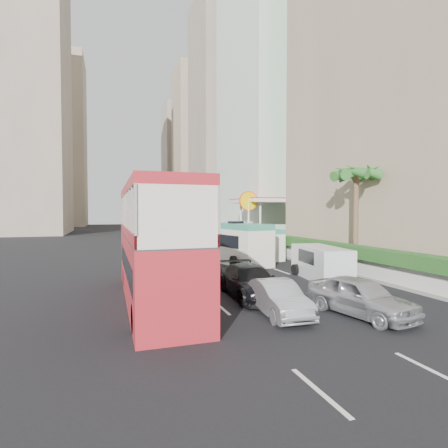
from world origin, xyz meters
name	(u,v)px	position (x,y,z in m)	size (l,w,h in m)	color
ground_plane	(278,291)	(0.00, 0.00, 0.00)	(200.00, 200.00, 0.00)	black
double_decker_bus	(155,243)	(-6.00, 0.00, 2.53)	(2.50, 11.00, 5.06)	red
car_silver_lane_a	(277,315)	(-1.85, -3.58, 0.00)	(1.36, 3.91, 1.29)	#AFB2B6
car_silver_lane_b	(360,316)	(1.03, -4.68, 0.00)	(1.75, 4.34, 1.48)	#AFB2B6
car_black	(250,297)	(-1.80, -0.72, 0.00)	(2.03, 5.00, 1.45)	black
van_asset	(209,254)	(0.88, 15.62, 0.00)	(2.31, 5.01, 1.39)	silver
minibus_near	(236,243)	(1.28, 9.57, 1.52)	(2.28, 6.85, 3.03)	silver
minibus_far	(257,243)	(3.97, 11.71, 1.25)	(1.88, 5.64, 2.50)	silver
panel_van_near	(321,263)	(3.87, 2.14, 0.93)	(1.86, 4.65, 1.86)	silver
panel_van_far	(226,238)	(4.53, 21.78, 0.93)	(1.85, 4.63, 1.85)	silver
sidewalk	(251,242)	(9.00, 25.00, 0.09)	(6.00, 120.00, 0.18)	#99968C
kerb_wall	(269,247)	(6.20, 14.00, 0.68)	(0.30, 44.00, 1.00)	silver
hedge	(269,237)	(6.20, 14.00, 1.53)	(1.10, 44.00, 0.70)	#2D6626
palm_tree	(356,220)	(7.80, 4.00, 3.38)	(0.36, 0.36, 6.40)	brown
shell_station	(265,221)	(10.00, 23.00, 2.75)	(6.50, 8.00, 5.50)	silver
tower_stripe	(283,50)	(18.00, 34.00, 29.00)	(16.00, 18.00, 58.00)	white
tower_mid	(231,116)	(18.00, 58.00, 25.00)	(16.00, 16.00, 50.00)	tan
tower_far_a	(200,149)	(17.00, 82.00, 22.00)	(14.00, 14.00, 44.00)	tan
tower_far_b	(184,165)	(17.00, 104.00, 20.00)	(14.00, 14.00, 40.00)	tan
tower_left_a	(11,86)	(-24.00, 55.00, 26.00)	(18.00, 18.00, 52.00)	tan
tower_left_b	(54,142)	(-22.00, 90.00, 23.00)	(16.00, 16.00, 46.00)	tan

